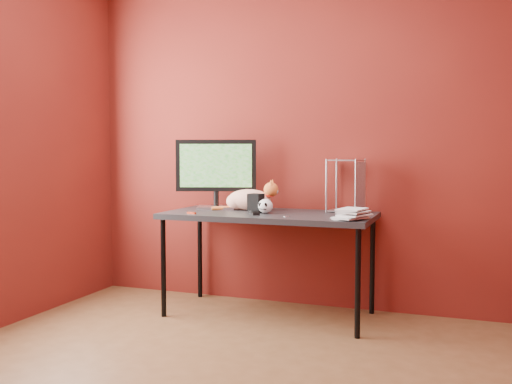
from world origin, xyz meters
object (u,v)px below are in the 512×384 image
(skull_mug, at_px, (265,206))
(book_stack, at_px, (344,155))
(speaker, at_px, (256,204))
(cat, at_px, (250,199))
(monitor, at_px, (216,170))
(desk, at_px, (269,220))

(skull_mug, xyz_separation_m, book_stack, (0.58, -0.12, 0.37))
(skull_mug, distance_m, speaker, 0.10)
(cat, distance_m, skull_mug, 0.26)
(monitor, xyz_separation_m, skull_mug, (0.46, -0.17, -0.24))
(monitor, distance_m, skull_mug, 0.55)
(cat, height_order, book_stack, book_stack)
(desk, relative_size, monitor, 2.53)
(speaker, xyz_separation_m, book_stack, (0.67, -0.15, 0.36))
(desk, relative_size, cat, 3.06)
(desk, relative_size, skull_mug, 14.10)
(desk, height_order, book_stack, book_stack)
(monitor, height_order, skull_mug, monitor)
(desk, height_order, cat, cat)
(desk, height_order, monitor, monitor)
(desk, distance_m, skull_mug, 0.12)
(speaker, distance_m, book_stack, 0.77)
(desk, xyz_separation_m, monitor, (-0.47, 0.12, 0.35))
(desk, xyz_separation_m, speaker, (-0.10, -0.02, 0.11))
(speaker, bearing_deg, desk, 21.68)
(cat, bearing_deg, skull_mug, -48.57)
(desk, height_order, speaker, speaker)
(cat, relative_size, speaker, 3.58)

